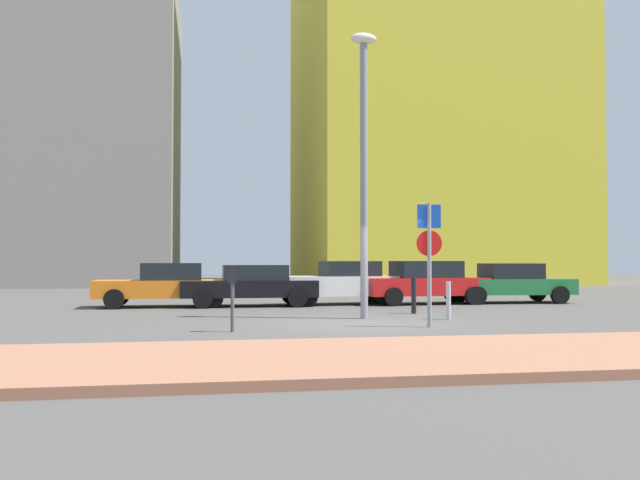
% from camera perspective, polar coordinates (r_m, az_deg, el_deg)
% --- Properties ---
extents(ground_plane, '(120.00, 120.00, 0.00)m').
position_cam_1_polar(ground_plane, '(16.37, 3.37, -7.16)').
color(ground_plane, '#4C4947').
extents(sidewalk_brick, '(40.00, 4.10, 0.14)m').
position_cam_1_polar(sidewalk_brick, '(10.68, 10.82, -9.64)').
color(sidewalk_brick, '#9E664C').
rests_on(sidewalk_brick, ground).
extents(parked_car_orange, '(4.62, 1.99, 1.46)m').
position_cam_1_polar(parked_car_orange, '(23.01, -12.87, -3.72)').
color(parked_car_orange, orange).
rests_on(parked_car_orange, ground).
extents(parked_car_black, '(4.54, 1.97, 1.39)m').
position_cam_1_polar(parked_car_black, '(22.87, -5.93, -3.79)').
color(parked_car_black, black).
rests_on(parked_car_black, ground).
extents(parked_car_white, '(4.06, 2.11, 1.53)m').
position_cam_1_polar(parked_car_white, '(23.71, 1.92, -3.59)').
color(parked_car_white, white).
rests_on(parked_car_white, ground).
extents(parked_car_red, '(4.48, 2.16, 1.53)m').
position_cam_1_polar(parked_car_red, '(24.21, 8.90, -3.52)').
color(parked_car_red, red).
rests_on(parked_car_red, ground).
extents(parked_car_green, '(4.58, 2.13, 1.44)m').
position_cam_1_polar(parked_car_green, '(25.55, 15.77, -3.51)').
color(parked_car_green, '#237238').
rests_on(parked_car_green, ground).
extents(parking_sign_post, '(0.60, 0.10, 2.87)m').
position_cam_1_polar(parking_sign_post, '(15.78, 9.26, -0.77)').
color(parking_sign_post, gray).
rests_on(parking_sign_post, ground).
extents(parking_meter, '(0.18, 0.14, 1.34)m').
position_cam_1_polar(parking_meter, '(14.65, -7.44, -4.36)').
color(parking_meter, '#4C4C51').
rests_on(parking_meter, ground).
extents(street_lamp, '(0.70, 0.36, 7.67)m').
position_cam_1_polar(street_lamp, '(18.15, 3.75, 7.53)').
color(street_lamp, gray).
rests_on(street_lamp, ground).
extents(traffic_bollard_near, '(0.14, 0.14, 1.06)m').
position_cam_1_polar(traffic_bollard_near, '(19.81, 7.97, -4.67)').
color(traffic_bollard_near, black).
rests_on(traffic_bollard_near, ground).
extents(traffic_bollard_mid, '(0.12, 0.12, 1.00)m').
position_cam_1_polar(traffic_bollard_mid, '(17.88, 10.86, -5.07)').
color(traffic_bollard_mid, '#B7B7BC').
rests_on(traffic_bollard_mid, ground).
extents(building_colorful_midrise, '(17.67, 16.62, 31.93)m').
position_cam_1_polar(building_colorful_midrise, '(50.84, 9.01, 14.72)').
color(building_colorful_midrise, gold).
rests_on(building_colorful_midrise, ground).
extents(building_under_construction, '(13.59, 15.17, 20.01)m').
position_cam_1_polar(building_under_construction, '(48.03, -20.26, 8.49)').
color(building_under_construction, gray).
rests_on(building_under_construction, ground).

